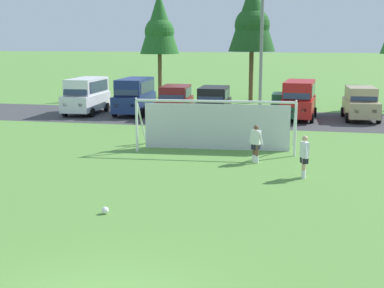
% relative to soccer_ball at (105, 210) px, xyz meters
% --- Properties ---
extents(ground_plane, '(400.00, 400.00, 0.00)m').
position_rel_soccer_ball_xyz_m(ground_plane, '(2.03, 9.15, -0.11)').
color(ground_plane, '#598C3D').
extents(parking_lot_strip, '(52.00, 8.40, 0.01)m').
position_rel_soccer_ball_xyz_m(parking_lot_strip, '(2.03, 20.75, -0.11)').
color(parking_lot_strip, '#3D3D3F').
rests_on(parking_lot_strip, ground).
extents(soccer_ball, '(0.22, 0.22, 0.22)m').
position_rel_soccer_ball_xyz_m(soccer_ball, '(0.00, 0.00, 0.00)').
color(soccer_ball, white).
rests_on(soccer_ball, ground).
extents(soccer_goal, '(7.54, 2.48, 2.57)m').
position_rel_soccer_ball_xyz_m(soccer_goal, '(1.72, 10.03, 1.18)').
color(soccer_goal, white).
rests_on(soccer_goal, ground).
extents(player_striker_near, '(0.36, 0.74, 1.64)m').
position_rel_soccer_ball_xyz_m(player_striker_near, '(5.86, 5.63, 0.71)').
color(player_striker_near, tan).
rests_on(player_striker_near, ground).
extents(player_midfield_center, '(0.69, 0.42, 1.64)m').
position_rel_soccer_ball_xyz_m(player_midfield_center, '(3.81, 7.84, 0.71)').
color(player_midfield_center, brown).
rests_on(player_midfield_center, ground).
extents(parked_car_slot_far_left, '(2.28, 4.84, 2.52)m').
position_rel_soccer_ball_xyz_m(parked_car_slot_far_left, '(-9.42, 20.73, 1.23)').
color(parked_car_slot_far_left, silver).
rests_on(parked_car_slot_far_left, ground).
extents(parked_car_slot_left, '(2.34, 4.87, 2.52)m').
position_rel_soccer_ball_xyz_m(parked_car_slot_left, '(-5.97, 21.14, 1.23)').
color(parked_car_slot_left, navy).
rests_on(parked_car_slot_left, ground).
extents(parked_car_slot_center_left, '(2.38, 4.72, 2.16)m').
position_rel_soccer_ball_xyz_m(parked_car_slot_center_left, '(-2.76, 20.08, 1.00)').
color(parked_car_slot_center_left, maroon).
rests_on(parked_car_slot_center_left, ground).
extents(parked_car_slot_center, '(2.25, 4.66, 2.16)m').
position_rel_soccer_ball_xyz_m(parked_car_slot_center, '(-0.07, 19.65, 1.00)').
color(parked_car_slot_center, black).
rests_on(parked_car_slot_center, ground).
extents(parked_car_slot_center_right, '(2.08, 4.22, 1.72)m').
position_rel_soccer_ball_xyz_m(parked_car_slot_center_right, '(4.49, 20.89, 0.77)').
color(parked_car_slot_center_right, '#194C2D').
rests_on(parked_car_slot_center_right, ground).
extents(parked_car_slot_right, '(2.44, 4.92, 2.52)m').
position_rel_soccer_ball_xyz_m(parked_car_slot_right, '(5.39, 21.23, 1.23)').
color(parked_car_slot_right, red).
rests_on(parked_car_slot_right, ground).
extents(parked_car_slot_far_right, '(2.28, 4.67, 2.16)m').
position_rel_soccer_ball_xyz_m(parked_car_slot_far_right, '(9.37, 21.76, 1.00)').
color(parked_car_slot_far_right, tan).
rests_on(parked_car_slot_far_right, ground).
extents(tree_left_edge, '(3.55, 3.55, 9.46)m').
position_rel_soccer_ball_xyz_m(tree_left_edge, '(-7.23, 32.39, 6.39)').
color(tree_left_edge, brown).
rests_on(tree_left_edge, ground).
extents(tree_mid_left, '(3.82, 3.82, 10.19)m').
position_rel_soccer_ball_xyz_m(tree_mid_left, '(1.34, 29.58, 6.90)').
color(tree_mid_left, brown).
rests_on(tree_mid_left, ground).
extents(street_lamp, '(2.00, 0.32, 7.56)m').
position_rel_soccer_ball_xyz_m(street_lamp, '(3.49, 15.48, 3.81)').
color(street_lamp, slate).
rests_on(street_lamp, ground).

